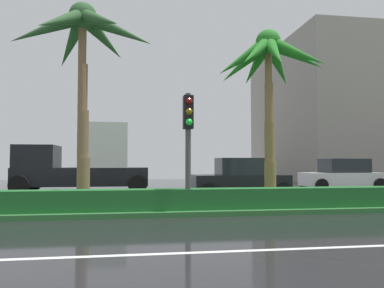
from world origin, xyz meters
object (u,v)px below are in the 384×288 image
at_px(box_truck_lead, 85,162).
at_px(car_in_traffic_second, 241,178).
at_px(palm_tree_centre, 268,63).
at_px(traffic_signal_median_right, 188,129).
at_px(palm_tree_centre_left, 84,40).
at_px(car_in_traffic_third, 342,175).

relative_size(box_truck_lead, car_in_traffic_second, 1.49).
bearing_deg(palm_tree_centre, traffic_signal_median_right, -146.47).
distance_m(palm_tree_centre_left, traffic_signal_median_right, 4.83).
bearing_deg(car_in_traffic_third, box_truck_lead, -1.60).
height_order(car_in_traffic_second, car_in_traffic_third, same).
distance_m(palm_tree_centre_left, palm_tree_centre, 6.45).
distance_m(palm_tree_centre, car_in_traffic_third, 10.05).
distance_m(traffic_signal_median_right, car_in_traffic_second, 6.92).
height_order(palm_tree_centre_left, car_in_traffic_second, palm_tree_centre_left).
xyz_separation_m(palm_tree_centre_left, palm_tree_centre, (6.43, 0.24, -0.44)).
bearing_deg(traffic_signal_median_right, palm_tree_centre_left, 149.41).
bearing_deg(palm_tree_centre, box_truck_lead, 137.04).
distance_m(traffic_signal_median_right, box_truck_lead, 9.74).
height_order(box_truck_lead, car_in_traffic_third, box_truck_lead).
distance_m(palm_tree_centre_left, car_in_traffic_third, 15.28).
bearing_deg(traffic_signal_median_right, box_truck_lead, 114.24).
relative_size(palm_tree_centre_left, traffic_signal_median_right, 1.98).
distance_m(box_truck_lead, car_in_traffic_third, 13.77).
xyz_separation_m(palm_tree_centre, car_in_traffic_third, (6.55, 6.32, -4.27)).
bearing_deg(box_truck_lead, traffic_signal_median_right, 114.24).
relative_size(palm_tree_centre, box_truck_lead, 0.96).
distance_m(palm_tree_centre, traffic_signal_median_right, 4.67).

